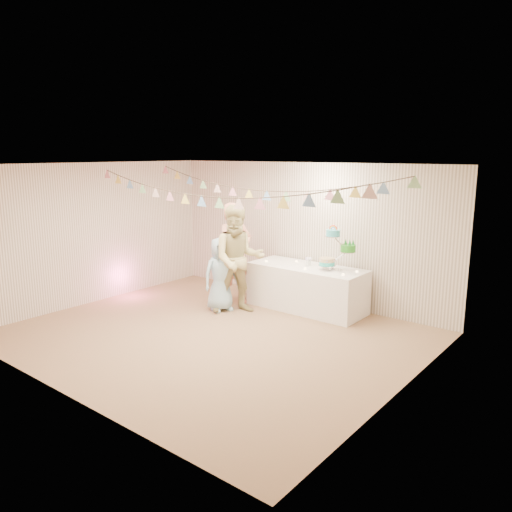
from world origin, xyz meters
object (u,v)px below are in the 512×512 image
Objects in this scene: person_adult_a at (235,254)px; person_child at (221,274)px; cake_stand at (336,252)px; table at (307,288)px; person_adult_b at (238,260)px.

person_adult_a is 0.56m from person_child.
person_child is (-1.72, -1.05, -0.45)m from cake_stand.
cake_stand reaches higher than table.
cake_stand is 1.69m from person_adult_b.
person_adult_b is (-1.40, -0.94, -0.16)m from cake_stand.
cake_stand is at bearing 5.19° from table.
person_adult_a is at bearing -162.38° from cake_stand.
person_adult_b is 0.45m from person_child.
person_child is at bearing 151.42° from person_adult_b.
person_adult_b is (-0.85, -0.89, 0.56)m from table.
person_adult_a is at bearing 32.12° from person_child.
person_adult_a reaches higher than cake_stand.
person_adult_a is 1.43× the size of person_child.
person_child is (-0.32, -0.11, -0.29)m from person_adult_b.
table is 1.12× the size of person_adult_a.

